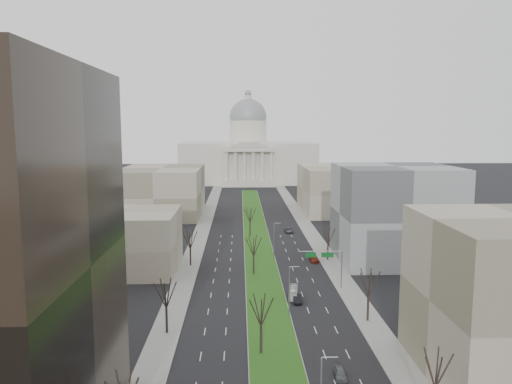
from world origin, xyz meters
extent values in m
plane|color=black|center=(0.00, 120.00, 0.00)|extent=(600.00, 600.00, 0.00)
cube|color=#999993|center=(0.00, 119.00, 0.07)|extent=(8.00, 222.00, 0.15)
cube|color=#154A13|center=(0.00, 119.00, 0.17)|extent=(7.70, 221.70, 0.06)
cube|color=gray|center=(-17.50, 95.00, 0.07)|extent=(5.00, 330.00, 0.15)
cube|color=gray|center=(17.50, 95.00, 0.07)|extent=(5.00, 330.00, 0.15)
cube|color=beige|center=(0.00, 270.00, 12.00)|extent=(80.00, 40.00, 24.00)
cube|color=beige|center=(0.00, 247.00, 2.00)|extent=(30.00, 6.00, 4.00)
cube|color=beige|center=(0.00, 247.00, 21.00)|extent=(28.00, 5.00, 2.50)
cube|color=beige|center=(0.00, 247.00, 23.00)|extent=(20.00, 5.00, 1.80)
cube|color=beige|center=(0.00, 247.00, 24.60)|extent=(12.00, 5.00, 1.60)
cylinder|color=beige|center=(0.00, 270.00, 30.00)|extent=(22.00, 22.00, 14.00)
sphere|color=gray|center=(0.00, 270.00, 39.00)|extent=(22.00, 22.00, 22.00)
cylinder|color=beige|center=(0.00, 270.00, 50.00)|extent=(4.00, 4.00, 4.00)
sphere|color=gray|center=(0.00, 270.00, 53.00)|extent=(4.00, 4.00, 4.00)
cylinder|color=beige|center=(-12.50, 247.00, 12.00)|extent=(2.00, 2.00, 16.00)
cylinder|color=beige|center=(-7.50, 247.00, 12.00)|extent=(2.00, 2.00, 16.00)
cylinder|color=beige|center=(-2.50, 247.00, 12.00)|extent=(2.00, 2.00, 16.00)
cylinder|color=beige|center=(2.50, 247.00, 12.00)|extent=(2.00, 2.00, 16.00)
cylinder|color=beige|center=(7.50, 247.00, 12.00)|extent=(2.00, 2.00, 16.00)
cylinder|color=beige|center=(12.50, 247.00, 12.00)|extent=(2.00, 2.00, 16.00)
cube|color=tan|center=(-33.00, 85.00, 7.00)|extent=(26.00, 22.00, 14.00)
cube|color=#5B5D60|center=(34.00, 92.00, 12.00)|extent=(28.00, 26.00, 24.00)
cube|color=gray|center=(-35.00, 160.00, 9.00)|extent=(30.00, 40.00, 18.00)
cube|color=tan|center=(35.00, 165.00, 9.00)|extent=(30.00, 40.00, 18.00)
cylinder|color=black|center=(-17.20, 48.00, 2.16)|extent=(0.40, 0.40, 4.32)
cylinder|color=black|center=(-17.20, 88.00, 2.11)|extent=(0.40, 0.40, 4.22)
cylinder|color=black|center=(17.20, 52.00, 2.21)|extent=(0.40, 0.40, 4.42)
cylinder|color=black|center=(17.20, 92.00, 2.02)|extent=(0.40, 0.40, 4.03)
cylinder|color=black|center=(-2.00, 40.00, 2.16)|extent=(0.40, 0.40, 4.32)
cylinder|color=black|center=(-2.00, 80.00, 2.16)|extent=(0.40, 0.40, 4.32)
cylinder|color=black|center=(-2.00, 120.00, 2.16)|extent=(0.40, 0.40, 4.32)
cylinder|color=gray|center=(4.60, 20.00, 9.10)|extent=(1.80, 0.12, 0.12)
cylinder|color=gray|center=(3.70, 55.00, 4.50)|extent=(0.20, 0.20, 9.00)
cylinder|color=gray|center=(4.60, 55.00, 9.10)|extent=(1.80, 0.12, 0.12)
cylinder|color=gray|center=(3.70, 95.00, 4.50)|extent=(0.20, 0.20, 9.00)
cylinder|color=gray|center=(4.60, 95.00, 9.10)|extent=(1.80, 0.12, 0.12)
cylinder|color=gray|center=(16.20, 70.00, 4.00)|extent=(0.24, 0.24, 8.00)
cylinder|color=gray|center=(11.70, 70.00, 8.00)|extent=(9.00, 0.18, 0.18)
cube|color=#0C591E|center=(13.20, 70.08, 7.20)|extent=(2.60, 0.08, 1.00)
cube|color=#0C591E|center=(9.70, 70.08, 7.20)|extent=(2.20, 0.08, 1.00)
imported|color=#53575B|center=(8.46, 32.57, 0.67)|extent=(1.85, 4.03, 1.34)
imported|color=black|center=(5.96, 62.11, 0.76)|extent=(1.82, 4.69, 1.52)
imported|color=maroon|center=(13.50, 90.84, 0.66)|extent=(2.06, 4.62, 1.32)
imported|color=#474A4E|center=(10.58, 125.59, 0.71)|extent=(2.50, 5.15, 1.41)
imported|color=white|center=(5.50, 64.87, 0.94)|extent=(2.54, 6.91, 1.88)
camera|label=1|loc=(-5.06, -30.85, 33.97)|focal=35.00mm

